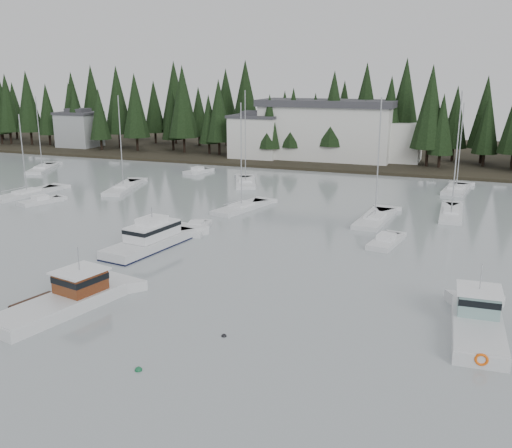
# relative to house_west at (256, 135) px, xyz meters

# --- Properties ---
(ground) EXTENTS (260.00, 260.00, 0.00)m
(ground) POSITION_rel_house_west_xyz_m (18.00, -79.00, -4.65)
(ground) COLOR gray
(ground) RESTS_ON ground
(far_shore_land) EXTENTS (240.00, 54.00, 1.00)m
(far_shore_land) POSITION_rel_house_west_xyz_m (18.00, 18.00, -4.65)
(far_shore_land) COLOR black
(far_shore_land) RESTS_ON ground
(conifer_treeline) EXTENTS (200.00, 22.00, 20.00)m
(conifer_treeline) POSITION_rel_house_west_xyz_m (18.00, 7.00, -4.65)
(conifer_treeline) COLOR black
(conifer_treeline) RESTS_ON ground
(house_west) EXTENTS (9.54, 7.42, 8.75)m
(house_west) POSITION_rel_house_west_xyz_m (0.00, 0.00, 0.00)
(house_west) COLOR silver
(house_west) RESTS_ON ground
(house_far_west) EXTENTS (8.48, 7.42, 8.25)m
(house_far_west) POSITION_rel_house_west_xyz_m (-42.00, 2.00, -0.25)
(house_far_west) COLOR #999EA0
(house_far_west) RESTS_ON ground
(harbor_inn) EXTENTS (29.50, 11.50, 10.90)m
(harbor_inn) POSITION_rel_house_west_xyz_m (15.04, 3.34, 1.12)
(harbor_inn) COLOR silver
(harbor_inn) RESTS_ON ground
(lobster_boat_brown) EXTENTS (6.35, 10.30, 4.86)m
(lobster_boat_brown) POSITION_rel_house_west_xyz_m (12.47, -71.88, -4.10)
(lobster_boat_brown) COLOR silver
(lobster_boat_brown) RESTS_ON ground
(cabin_cruiser_center) EXTENTS (4.84, 10.91, 4.53)m
(cabin_cruiser_center) POSITION_rel_house_west_xyz_m (10.58, -56.90, -3.98)
(cabin_cruiser_center) COLOR silver
(cabin_cruiser_center) RESTS_ON ground
(lobster_boat_teal) EXTENTS (3.43, 8.97, 4.91)m
(lobster_boat_teal) POSITION_rel_house_west_xyz_m (39.77, -65.77, -4.07)
(lobster_boat_teal) COLOR silver
(lobster_boat_teal) RESTS_ON ground
(sailboat_1) EXTENTS (6.58, 10.46, 12.96)m
(sailboat_1) POSITION_rel_house_west_xyz_m (-30.25, -24.03, -4.59)
(sailboat_1) COLOR silver
(sailboat_1) RESTS_ON ground
(sailboat_2) EXTENTS (6.08, 9.45, 14.32)m
(sailboat_2) POSITION_rel_house_west_xyz_m (7.22, -23.73, -4.57)
(sailboat_2) COLOR silver
(sailboat_2) RESTS_ON ground
(sailboat_3) EXTENTS (3.86, 10.65, 11.46)m
(sailboat_3) POSITION_rel_house_west_xyz_m (-17.76, -41.73, -4.60)
(sailboat_3) COLOR silver
(sailboat_3) RESTS_ON ground
(sailboat_4) EXTENTS (4.86, 9.42, 13.37)m
(sailboat_4) POSITION_rel_house_west_xyz_m (12.81, -39.21, -4.58)
(sailboat_4) COLOR silver
(sailboat_4) RESTS_ON ground
(sailboat_6) EXTENTS (5.34, 11.11, 13.73)m
(sailboat_6) POSITION_rel_house_west_xyz_m (-7.80, -33.46, -4.59)
(sailboat_6) COLOR silver
(sailboat_6) RESTS_ON ground
(sailboat_7) EXTENTS (3.91, 8.62, 12.80)m
(sailboat_7) POSITION_rel_house_west_xyz_m (37.06, -18.12, -4.59)
(sailboat_7) COLOR silver
(sailboat_7) RESTS_ON ground
(sailboat_8) EXTENTS (3.68, 9.97, 14.21)m
(sailboat_8) POSITION_rel_house_west_xyz_m (29.00, -39.04, -4.58)
(sailboat_8) COLOR silver
(sailboat_8) RESTS_ON ground
(sailboat_10) EXTENTS (2.61, 9.77, 14.81)m
(sailboat_10) POSITION_rel_house_west_xyz_m (36.96, -33.29, -4.57)
(sailboat_10) COLOR silver
(sailboat_10) RESTS_ON ground
(runabout_0) EXTENTS (3.85, 5.86, 1.42)m
(runabout_0) POSITION_rel_house_west_xyz_m (-12.67, -45.01, -4.52)
(runabout_0) COLOR silver
(runabout_0) RESTS_ON ground
(runabout_1) EXTENTS (3.13, 6.08, 1.42)m
(runabout_1) POSITION_rel_house_west_xyz_m (31.46, -47.85, -4.52)
(runabout_1) COLOR silver
(runabout_1) RESTS_ON ground
(runabout_3) EXTENTS (3.50, 5.52, 1.42)m
(runabout_3) POSITION_rel_house_west_xyz_m (-3.88, -17.32, -4.52)
(runabout_3) COLOR silver
(runabout_3) RESTS_ON ground
(runabout_4) EXTENTS (3.36, 5.79, 1.42)m
(runabout_4) POSITION_rel_house_west_xyz_m (12.00, -50.09, -4.52)
(runabout_4) COLOR silver
(runabout_4) RESTS_ON ground
(mooring_buoy_green) EXTENTS (0.43, 0.43, 0.43)m
(mooring_buoy_green) POSITION_rel_house_west_xyz_m (21.97, -77.47, -4.65)
(mooring_buoy_green) COLOR #145933
(mooring_buoy_green) RESTS_ON ground
(mooring_buoy_dark) EXTENTS (0.35, 0.35, 0.35)m
(mooring_buoy_dark) POSITION_rel_house_west_xyz_m (24.74, -71.86, -4.65)
(mooring_buoy_dark) COLOR black
(mooring_buoy_dark) RESTS_ON ground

